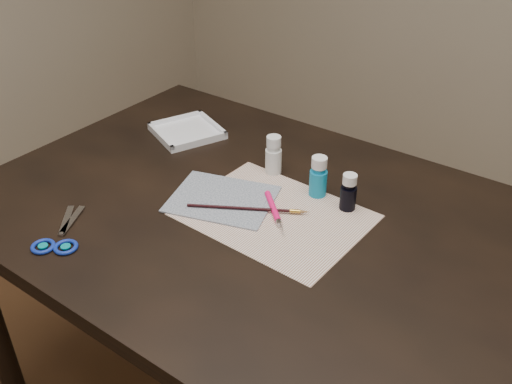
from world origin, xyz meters
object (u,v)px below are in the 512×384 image
Objects in this scene: paper at (274,215)px; scissors at (61,229)px; paint_bottle_white at (274,155)px; paint_bottle_navy at (349,192)px; paint_bottle_cyan at (318,177)px; canvas at (222,199)px; palette_tray at (187,131)px.

scissors reaches higher than paper.
scissors is (-0.23, -0.47, -0.04)m from paint_bottle_white.
paint_bottle_navy reaches higher than paper.
scissors is at bearing -136.69° from paper.
canvas is at bearing -138.09° from paint_bottle_cyan.
palette_tray is (-0.46, 0.06, -0.04)m from paint_bottle_cyan.
palette_tray is (-0.43, 0.18, 0.01)m from paper.
canvas is 2.61× the size of paint_bottle_navy.
scissors is (-0.46, -0.44, -0.04)m from paint_bottle_navy.
canvas is 2.32× the size of paint_bottle_cyan.
paint_bottle_cyan is at bearing -6.86° from palette_tray.
paint_bottle_cyan is at bearing 75.49° from paper.
canvas is 0.36m from scissors.
paint_bottle_cyan reaches higher than palette_tray.
paint_bottle_white is at bearing 170.28° from paint_bottle_cyan.
paint_bottle_white is 0.15m from paint_bottle_cyan.
paint_bottle_white reaches higher than scissors.
scissors is 0.51m from palette_tray.
canvas is at bearing -150.91° from paint_bottle_navy.
paper is at bearing -134.66° from paint_bottle_navy.
palette_tray is at bearing 145.03° from canvas.
canvas is (-0.13, -0.02, 0.00)m from paper.
paint_bottle_navy is at bearing 29.09° from canvas.
paint_bottle_white reaches higher than paint_bottle_navy.
paint_bottle_cyan is at bearing -80.26° from scissors.
paint_bottle_cyan is 0.52× the size of scissors.
paint_bottle_cyan is 0.59× the size of palette_tray.
paint_bottle_navy reaches higher than palette_tray.
paint_bottle_navy is at bearing -8.60° from paint_bottle_white.
paint_bottle_white is at bearing -66.38° from scissors.
paint_bottle_navy reaches higher than scissors.
scissors is (-0.37, -0.45, -0.05)m from paint_bottle_cyan.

